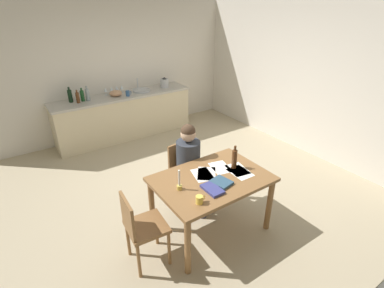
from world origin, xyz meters
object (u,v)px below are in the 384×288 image
object	(u,v)px
coffee_mug	(200,200)
bottle_wine_red	(82,96)
book_magazine	(221,182)
teacup_on_counter	(128,93)
bottle_vinegar	(78,97)
wine_bottle_on_table	(234,159)
stovetop_kettle	(164,83)
wine_glass_near_sink	(122,87)
wine_glass_by_kettle	(117,88)
dining_table	(211,185)
sink_unit	(141,90)
wine_glass_back_left	(111,89)
bottle_sauce	(88,94)
wine_glass_back_right	(106,90)
book_cookery	(212,189)
person_seated	(192,162)
chair_side_empty	(141,227)
candlestick	(179,184)
mixing_bowl	(116,93)
chair_at_table	(185,170)
bottle_oil	(70,96)

from	to	relation	value
coffee_mug	bottle_wine_red	size ratio (longest dim) A/B	0.45
book_magazine	teacup_on_counter	xyz separation A→B (m)	(0.27, 3.22, 0.18)
book_magazine	bottle_vinegar	distance (m)	3.41
wine_bottle_on_table	stovetop_kettle	size ratio (longest dim) A/B	1.36
wine_glass_near_sink	wine_glass_by_kettle	world-z (taller)	same
dining_table	sink_unit	xyz separation A→B (m)	(0.64, 3.22, 0.27)
bottle_vinegar	bottle_wine_red	distance (m)	0.12
bottle_vinegar	wine_glass_back_left	world-z (taller)	bottle_vinegar
bottle_sauce	wine_glass_back_left	xyz separation A→B (m)	(0.51, 0.14, -0.01)
coffee_mug	wine_glass_back_right	bearing A→B (deg)	84.80
wine_glass_near_sink	coffee_mug	bearing A→B (deg)	-100.32
book_magazine	wine_glass_by_kettle	size ratio (longest dim) A/B	1.41
coffee_mug	wine_glass_back_left	distance (m)	3.70
book_cookery	wine_glass_back_right	distance (m)	3.58
coffee_mug	bottle_sauce	size ratio (longest dim) A/B	0.41
coffee_mug	bottle_wine_red	distance (m)	3.56
coffee_mug	wine_glass_back_right	size ratio (longest dim) A/B	0.72
person_seated	chair_side_empty	size ratio (longest dim) A/B	1.35
wine_bottle_on_table	sink_unit	world-z (taller)	sink_unit
candlestick	wine_glass_back_right	size ratio (longest dim) A/B	1.57
chair_side_empty	wine_glass_by_kettle	distance (m)	3.58
wine_bottle_on_table	stovetop_kettle	bearing A→B (deg)	75.39
book_magazine	wine_glass_back_left	bearing A→B (deg)	77.77
mixing_bowl	wine_glass_back_left	bearing A→B (deg)	97.42
wine_glass_back_left	coffee_mug	bearing A→B (deg)	-97.06
bottle_sauce	mixing_bowl	distance (m)	0.54
chair_side_empty	wine_bottle_on_table	size ratio (longest dim) A/B	2.96
person_seated	sink_unit	bearing A→B (deg)	78.36
dining_table	wine_glass_by_kettle	xyz separation A→B (m)	(0.18, 3.37, 0.36)
bottle_wine_red	bottle_sauce	distance (m)	0.10
mixing_bowl	teacup_on_counter	world-z (taller)	mixing_bowl
wine_glass_by_kettle	bottle_sauce	bearing A→B (deg)	-167.14
candlestick	book_magazine	size ratio (longest dim) A/B	1.11
chair_at_table	wine_glass_by_kettle	xyz separation A→B (m)	(0.10, 2.67, 0.53)
wine_glass_by_kettle	wine_glass_back_right	size ratio (longest dim) A/B	1.00
book_magazine	wine_glass_back_right	size ratio (longest dim) A/B	1.41
chair_side_empty	book_magazine	bearing A→B (deg)	-9.05
teacup_on_counter	person_seated	bearing A→B (deg)	-94.42
book_cookery	teacup_on_counter	distance (m)	3.30
wine_bottle_on_table	teacup_on_counter	bearing A→B (deg)	91.41
sink_unit	bottle_vinegar	distance (m)	1.28
book_magazine	stovetop_kettle	world-z (taller)	stovetop_kettle
mixing_bowl	teacup_on_counter	distance (m)	0.24
chair_side_empty	teacup_on_counter	bearing A→B (deg)	68.62
person_seated	teacup_on_counter	size ratio (longest dim) A/B	10.22
dining_table	chair_at_table	world-z (taller)	chair_at_table
chair_at_table	bottle_oil	size ratio (longest dim) A/B	3.02
dining_table	wine_glass_back_left	xyz separation A→B (m)	(0.07, 3.37, 0.36)
sink_unit	bottle_oil	bearing A→B (deg)	176.52
wine_glass_near_sink	dining_table	bearing A→B (deg)	-94.81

